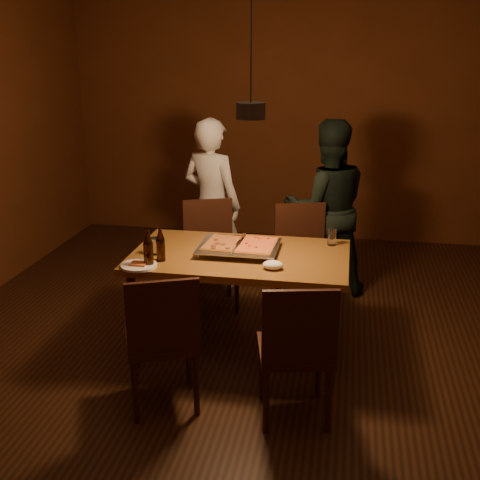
% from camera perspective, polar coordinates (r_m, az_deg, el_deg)
% --- Properties ---
extents(room_shell, '(6.00, 6.00, 6.00)m').
position_cam_1_polar(room_shell, '(3.82, 1.00, 6.94)').
color(room_shell, '#371E0F').
rests_on(room_shell, ground).
extents(dining_table, '(1.50, 0.90, 0.75)m').
position_cam_1_polar(dining_table, '(4.21, 0.00, -2.25)').
color(dining_table, brown).
rests_on(dining_table, floor).
extents(chair_far_left, '(0.54, 0.54, 0.49)m').
position_cam_1_polar(chair_far_left, '(5.06, -2.88, -0.35)').
color(chair_far_left, '#38190F').
rests_on(chair_far_left, floor).
extents(chair_far_right, '(0.53, 0.53, 0.49)m').
position_cam_1_polar(chair_far_right, '(4.96, 5.88, -0.83)').
color(chair_far_right, '#38190F').
rests_on(chair_far_right, floor).
extents(chair_near_left, '(0.55, 0.55, 0.49)m').
position_cam_1_polar(chair_near_left, '(3.60, -7.37, -8.53)').
color(chair_near_left, '#38190F').
rests_on(chair_near_left, floor).
extents(chair_near_right, '(0.50, 0.50, 0.49)m').
position_cam_1_polar(chair_near_right, '(3.47, 5.43, -9.51)').
color(chair_near_right, '#38190F').
rests_on(chair_near_right, floor).
extents(pizza_tray, '(0.59, 0.50, 0.05)m').
position_cam_1_polar(pizza_tray, '(4.21, -0.10, -0.81)').
color(pizza_tray, silver).
rests_on(pizza_tray, dining_table).
extents(pizza_meat, '(0.24, 0.36, 0.02)m').
position_cam_1_polar(pizza_meat, '(4.23, -1.73, -0.28)').
color(pizza_meat, maroon).
rests_on(pizza_meat, pizza_tray).
extents(pizza_cheese, '(0.26, 0.40, 0.02)m').
position_cam_1_polar(pizza_cheese, '(4.18, 1.62, -0.47)').
color(pizza_cheese, gold).
rests_on(pizza_cheese, pizza_tray).
extents(spatula, '(0.10, 0.24, 0.04)m').
position_cam_1_polar(spatula, '(4.22, 0.09, -0.23)').
color(spatula, silver).
rests_on(spatula, pizza_tray).
extents(beer_bottle_a, '(0.06, 0.06, 0.24)m').
position_cam_1_polar(beer_bottle_a, '(3.96, -8.69, -0.80)').
color(beer_bottle_a, black).
rests_on(beer_bottle_a, dining_table).
extents(beer_bottle_b, '(0.06, 0.06, 0.23)m').
position_cam_1_polar(beer_bottle_b, '(4.05, -7.54, -0.45)').
color(beer_bottle_b, black).
rests_on(beer_bottle_b, dining_table).
extents(water_glass_left, '(0.07, 0.07, 0.12)m').
position_cam_1_polar(water_glass_left, '(4.20, -8.04, -0.56)').
color(water_glass_left, silver).
rests_on(water_glass_left, dining_table).
extents(water_glass_right, '(0.06, 0.06, 0.13)m').
position_cam_1_polar(water_glass_right, '(4.39, 8.71, 0.32)').
color(water_glass_right, silver).
rests_on(water_glass_right, dining_table).
extents(plate_slice, '(0.24, 0.24, 0.03)m').
position_cam_1_polar(plate_slice, '(4.00, -9.57, -2.38)').
color(plate_slice, white).
rests_on(plate_slice, dining_table).
extents(napkin, '(0.13, 0.10, 0.06)m').
position_cam_1_polar(napkin, '(3.90, 3.13, -2.38)').
color(napkin, white).
rests_on(napkin, dining_table).
extents(diner_white, '(0.65, 0.54, 1.54)m').
position_cam_1_polar(diner_white, '(5.38, -2.69, 3.38)').
color(diner_white, silver).
rests_on(diner_white, floor).
extents(diner_dark, '(0.88, 0.76, 1.55)m').
position_cam_1_polar(diner_dark, '(5.28, 8.22, 2.96)').
color(diner_dark, black).
rests_on(diner_dark, floor).
extents(pendant_lamp, '(0.18, 0.18, 1.10)m').
position_cam_1_polar(pendant_lamp, '(3.77, 1.03, 12.32)').
color(pendant_lamp, black).
rests_on(pendant_lamp, ceiling).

